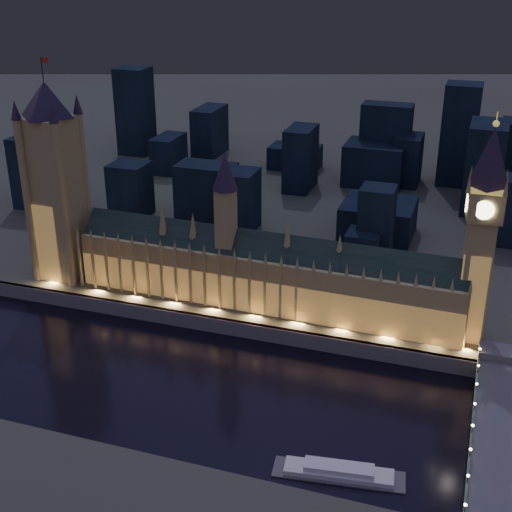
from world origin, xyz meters
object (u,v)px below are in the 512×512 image
(victoria_tower, at_px, (54,173))
(river_boat, at_px, (339,472))
(palace_of_westminster, at_px, (262,272))
(westminster_bridge, at_px, (496,428))
(elizabeth_tower, at_px, (483,219))

(victoria_tower, height_order, river_boat, victoria_tower)
(palace_of_westminster, height_order, victoria_tower, victoria_tower)
(westminster_bridge, relative_size, river_boat, 2.29)
(palace_of_westminster, bearing_deg, westminster_bridge, -29.07)
(palace_of_westminster, relative_size, river_boat, 4.09)
(westminster_bridge, bearing_deg, elizabeth_tower, 103.08)
(victoria_tower, bearing_deg, westminster_bridge, -15.66)
(palace_of_westminster, bearing_deg, river_boat, -58.46)
(palace_of_westminster, bearing_deg, elizabeth_tower, 0.10)
(victoria_tower, height_order, westminster_bridge, victoria_tower)
(elizabeth_tower, bearing_deg, river_boat, -110.19)
(palace_of_westminster, distance_m, victoria_tower, 122.80)
(elizabeth_tower, height_order, westminster_bridge, elizabeth_tower)
(palace_of_westminster, height_order, elizabeth_tower, elizabeth_tower)
(palace_of_westminster, relative_size, elizabeth_tower, 1.89)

